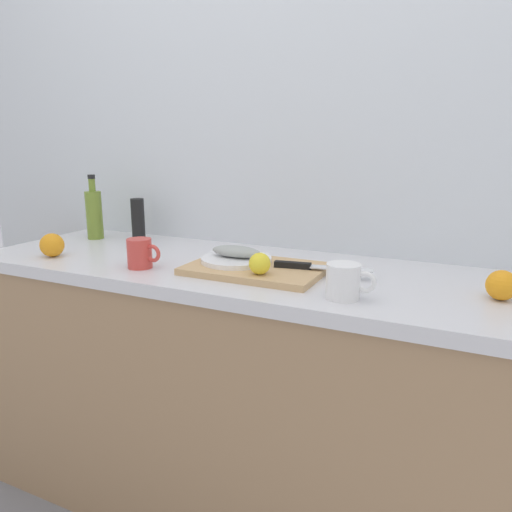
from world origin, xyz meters
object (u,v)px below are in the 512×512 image
(lemon_0, at_px, (260,264))
(olive_oil_bottle, at_px, (94,213))
(white_plate, at_px, (236,259))
(coffee_mug_0, at_px, (140,253))
(orange_0, at_px, (52,245))
(fish_fillet, at_px, (236,251))
(coffee_mug_1, at_px, (344,281))
(pepper_mill, at_px, (138,219))
(chef_knife, at_px, (310,266))
(cutting_board, at_px, (256,269))

(lemon_0, distance_m, olive_oil_bottle, 0.90)
(white_plate, distance_m, lemon_0, 0.16)
(lemon_0, distance_m, coffee_mug_0, 0.40)
(coffee_mug_0, height_order, orange_0, coffee_mug_0)
(white_plate, height_order, olive_oil_bottle, olive_oil_bottle)
(olive_oil_bottle, bearing_deg, white_plate, -12.94)
(fish_fillet, xyz_separation_m, coffee_mug_1, (0.39, -0.15, -0.01))
(fish_fillet, bearing_deg, white_plate, 0.00)
(coffee_mug_1, bearing_deg, coffee_mug_0, 177.90)
(lemon_0, xyz_separation_m, orange_0, (-0.77, -0.04, -0.01))
(pepper_mill, bearing_deg, chef_knife, -14.58)
(white_plate, relative_size, coffee_mug_1, 1.75)
(coffee_mug_1, distance_m, pepper_mill, 1.01)
(lemon_0, height_order, coffee_mug_0, coffee_mug_0)
(fish_fillet, xyz_separation_m, pepper_mill, (-0.56, 0.22, 0.03))
(lemon_0, bearing_deg, pepper_mill, 154.92)
(chef_knife, height_order, lemon_0, lemon_0)
(coffee_mug_1, bearing_deg, chef_knife, 131.85)
(coffee_mug_0, xyz_separation_m, orange_0, (-0.37, -0.01, -0.01))
(lemon_0, xyz_separation_m, olive_oil_bottle, (-0.86, 0.27, 0.05))
(lemon_0, bearing_deg, olive_oil_bottle, 162.68)
(lemon_0, xyz_separation_m, coffee_mug_1, (0.26, -0.05, -0.01))
(cutting_board, height_order, fish_fillet, fish_fillet)
(orange_0, height_order, pepper_mill, pepper_mill)
(lemon_0, height_order, pepper_mill, pepper_mill)
(white_plate, bearing_deg, pepper_mill, 158.43)
(white_plate, height_order, coffee_mug_1, coffee_mug_1)
(pepper_mill, bearing_deg, lemon_0, -25.08)
(lemon_0, height_order, orange_0, lemon_0)
(olive_oil_bottle, height_order, coffee_mug_1, olive_oil_bottle)
(white_plate, relative_size, chef_knife, 0.76)
(cutting_board, bearing_deg, coffee_mug_1, -23.32)
(coffee_mug_0, bearing_deg, chef_knife, 15.27)
(lemon_0, distance_m, pepper_mill, 0.76)
(chef_knife, distance_m, pepper_mill, 0.82)
(fish_fillet, distance_m, olive_oil_bottle, 0.75)
(olive_oil_bottle, bearing_deg, coffee_mug_0, -32.57)
(coffee_mug_1, distance_m, orange_0, 1.03)
(olive_oil_bottle, relative_size, coffee_mug_1, 2.03)
(pepper_mill, bearing_deg, coffee_mug_0, -50.64)
(white_plate, height_order, chef_knife, chef_knife)
(cutting_board, distance_m, fish_fillet, 0.09)
(white_plate, distance_m, pepper_mill, 0.60)
(white_plate, bearing_deg, orange_0, -167.99)
(cutting_board, relative_size, orange_0, 5.03)
(chef_knife, xyz_separation_m, coffee_mug_1, (0.15, -0.16, 0.02))
(olive_oil_bottle, height_order, pepper_mill, olive_oil_bottle)
(chef_knife, relative_size, olive_oil_bottle, 1.13)
(olive_oil_bottle, bearing_deg, fish_fillet, -12.94)
(coffee_mug_0, height_order, pepper_mill, pepper_mill)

